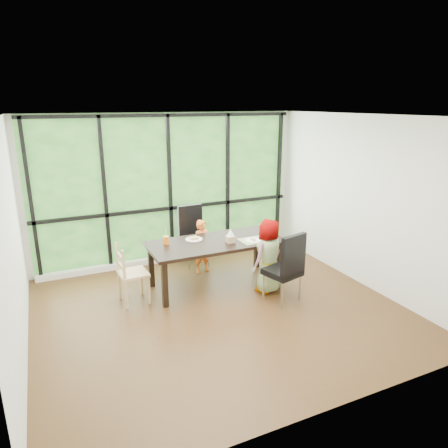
{
  "coord_description": "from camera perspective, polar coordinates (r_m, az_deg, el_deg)",
  "views": [
    {
      "loc": [
        -2.11,
        -4.79,
        2.86
      ],
      "look_at": [
        0.4,
        0.71,
        1.05
      ],
      "focal_mm": 32.59,
      "sensor_mm": 36.0,
      "label": 1
    }
  ],
  "objects": [
    {
      "name": "plate_far",
      "position": [
        6.53,
        -4.24,
        -2.16
      ],
      "size": [
        0.28,
        0.28,
        0.02
      ],
      "primitive_type": "cylinder",
      "color": "white",
      "rests_on": "dining_table"
    },
    {
      "name": "ground",
      "position": [
        5.97,
        -0.66,
        -11.98
      ],
      "size": [
        5.0,
        5.0,
        0.0
      ],
      "primitive_type": "plane",
      "color": "black",
      "rests_on": "ground"
    },
    {
      "name": "foliage_backdrop",
      "position": [
        7.48,
        -7.65,
        4.89
      ],
      "size": [
        4.8,
        0.02,
        2.65
      ],
      "primitive_type": "cube",
      "color": "#214E1E",
      "rests_on": "back_wall"
    },
    {
      "name": "straw_white",
      "position": [
        6.32,
        -8.17,
        -1.37
      ],
      "size": [
        0.01,
        0.04,
        0.2
      ],
      "primitive_type": "cylinder",
      "rotation": [
        0.14,
        0.0,
        0.0
      ],
      "color": "white",
      "rests_on": "orange_cup"
    },
    {
      "name": "crepe_rolls_near",
      "position": [
        6.46,
        4.1,
        -2.1
      ],
      "size": [
        0.05,
        0.12,
        0.04
      ],
      "primitive_type": null,
      "color": "tan",
      "rests_on": "plate_near"
    },
    {
      "name": "green_cup",
      "position": [
        6.58,
        6.63,
        -1.57
      ],
      "size": [
        0.08,
        0.08,
        0.12
      ],
      "primitive_type": "cylinder",
      "color": "#37DE27",
      "rests_on": "dining_table"
    },
    {
      "name": "window_sill",
      "position": [
        7.78,
        -7.11,
        -4.63
      ],
      "size": [
        4.8,
        0.12,
        0.1
      ],
      "primitive_type": "cube",
      "color": "silver",
      "rests_on": "ground"
    },
    {
      "name": "dining_table",
      "position": [
        6.58,
        -1.16,
        -5.51
      ],
      "size": [
        2.19,
        1.1,
        0.75
      ],
      "primitive_type": "cube",
      "rotation": [
        0.0,
        0.0,
        0.06
      ],
      "color": "black",
      "rests_on": "ground"
    },
    {
      "name": "back_wall",
      "position": [
        7.5,
        -7.7,
        4.91
      ],
      "size": [
        5.0,
        0.0,
        5.0
      ],
      "primitive_type": "plane",
      "rotation": [
        1.57,
        0.0,
        0.0
      ],
      "color": "silver",
      "rests_on": "ground"
    },
    {
      "name": "tissue",
      "position": [
        6.34,
        0.91,
        -1.22
      ],
      "size": [
        0.12,
        0.12,
        0.11
      ],
      "primitive_type": "cone",
      "color": "white",
      "rests_on": "tissue_box"
    },
    {
      "name": "placemat",
      "position": [
        6.51,
        4.36,
        -2.27
      ],
      "size": [
        0.48,
        0.35,
        0.01
      ],
      "primitive_type": "cube",
      "color": "tan",
      "rests_on": "dining_table"
    },
    {
      "name": "child_older",
      "position": [
        6.32,
        6.05,
        -4.5
      ],
      "size": [
        0.66,
        0.54,
        1.17
      ],
      "primitive_type": "imported",
      "rotation": [
        0.0,
        0.0,
        3.48
      ],
      "color": "slate",
      "rests_on": "ground"
    },
    {
      "name": "chair_interior_leather",
      "position": [
        6.07,
        8.21,
        -5.97
      ],
      "size": [
        0.57,
        0.57,
        1.08
      ],
      "primitive_type": "cube",
      "rotation": [
        0.0,
        0.0,
        3.41
      ],
      "color": "black",
      "rests_on": "ground"
    },
    {
      "name": "crepe_rolls_far",
      "position": [
        6.52,
        -4.25,
        -1.93
      ],
      "size": [
        0.15,
        0.12,
        0.04
      ],
      "primitive_type": null,
      "color": "tan",
      "rests_on": "plate_far"
    },
    {
      "name": "chair_window_leather",
      "position": [
        7.36,
        -4.17,
        -1.74
      ],
      "size": [
        0.47,
        0.47,
        1.08
      ],
      "primitive_type": "cube",
      "rotation": [
        0.0,
        0.0,
        0.03
      ],
      "color": "black",
      "rests_on": "ground"
    },
    {
      "name": "window_mullions",
      "position": [
        7.45,
        -7.56,
        4.83
      ],
      "size": [
        4.8,
        0.06,
        2.65
      ],
      "primitive_type": null,
      "color": "black",
      "rests_on": "back_wall"
    },
    {
      "name": "orange_cup",
      "position": [
        6.35,
        -8.13,
        -2.27
      ],
      "size": [
        0.08,
        0.08,
        0.13
      ],
      "primitive_type": "cylinder",
      "color": "orange",
      "rests_on": "dining_table"
    },
    {
      "name": "tissue_box",
      "position": [
        6.38,
        0.91,
        -2.15
      ],
      "size": [
        0.12,
        0.12,
        0.11
      ],
      "primitive_type": "cube",
      "color": "tan",
      "rests_on": "dining_table"
    },
    {
      "name": "chair_end_beech",
      "position": [
        6.16,
        -12.63,
        -6.77
      ],
      "size": [
        0.42,
        0.44,
        0.9
      ],
      "primitive_type": "cube",
      "rotation": [
        0.0,
        0.0,
        1.63
      ],
      "color": "tan",
      "rests_on": "ground"
    },
    {
      "name": "child_toddler",
      "position": [
        7.05,
        -3.03,
        -3.15
      ],
      "size": [
        0.38,
        0.29,
        0.95
      ],
      "primitive_type": "imported",
      "rotation": [
        0.0,
        0.0,
        0.19
      ],
      "color": "orange",
      "rests_on": "ground"
    },
    {
      "name": "straw_pink",
      "position": [
        6.55,
        6.66,
        -0.73
      ],
      "size": [
        0.01,
        0.04,
        0.2
      ],
      "primitive_type": "cylinder",
      "rotation": [
        0.14,
        0.0,
        0.0
      ],
      "color": "pink",
      "rests_on": "green_cup"
    },
    {
      "name": "plate_near",
      "position": [
        6.47,
        4.1,
        -2.32
      ],
      "size": [
        0.27,
        0.27,
        0.02
      ],
      "primitive_type": "cylinder",
      "color": "white",
      "rests_on": "dining_table"
    }
  ]
}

